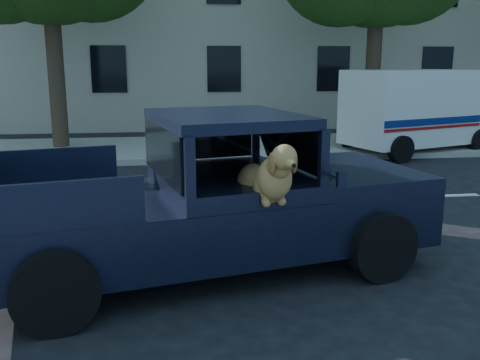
# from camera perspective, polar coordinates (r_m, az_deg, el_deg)

# --- Properties ---
(ground) EXTENTS (120.00, 120.00, 0.00)m
(ground) POSITION_cam_1_polar(r_m,az_deg,el_deg) (6.35, 1.89, -10.50)
(ground) COLOR black
(ground) RESTS_ON ground
(far_sidewalk) EXTENTS (60.00, 4.00, 0.15)m
(far_sidewalk) POSITION_cam_1_polar(r_m,az_deg,el_deg) (15.18, -3.77, 3.43)
(far_sidewalk) COLOR gray
(far_sidewalk) RESTS_ON ground
(lane_stripes) EXTENTS (21.60, 0.14, 0.01)m
(lane_stripes) POSITION_cam_1_polar(r_m,az_deg,el_deg) (9.94, 10.11, -2.06)
(lane_stripes) COLOR silver
(lane_stripes) RESTS_ON ground
(building_main) EXTENTS (26.00, 6.00, 9.00)m
(building_main) POSITION_cam_1_polar(r_m,az_deg,el_deg) (22.70, 2.71, 17.68)
(building_main) COLOR #BEB29D
(building_main) RESTS_ON ground
(pickup_truck) EXTENTS (5.61, 3.25, 1.89)m
(pickup_truck) POSITION_cam_1_polar(r_m,az_deg,el_deg) (6.41, -4.23, -4.21)
(pickup_truck) COLOR black
(pickup_truck) RESTS_ON ground
(mail_truck) EXTENTS (4.49, 3.18, 2.25)m
(mail_truck) POSITION_cam_1_polar(r_m,az_deg,el_deg) (15.40, 18.25, 6.37)
(mail_truck) COLOR silver
(mail_truck) RESTS_ON ground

